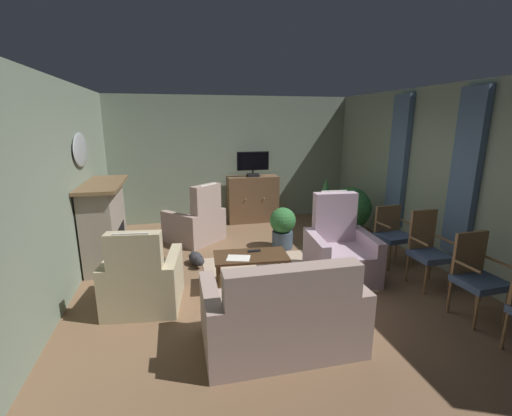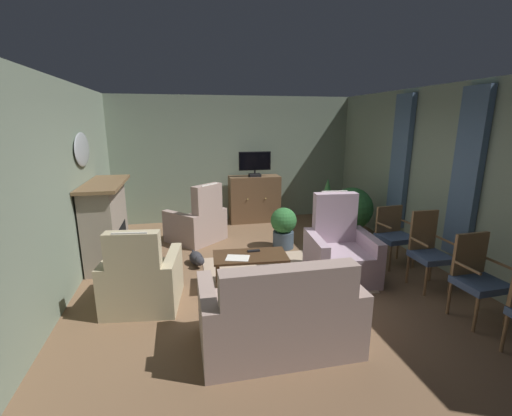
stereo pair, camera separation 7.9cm
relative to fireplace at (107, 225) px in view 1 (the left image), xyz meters
The scene contains 25 objects.
ground_plane 2.73m from the fireplace, 25.81° to the right, with size 5.92×7.02×0.04m, color brown.
wall_back 3.27m from the fireplace, 41.44° to the left, with size 5.92×0.10×2.75m, color gray.
wall_left 1.42m from the fireplace, 105.75° to the right, with size 0.10×7.02×2.75m, color gray.
wall_right_with_window 5.28m from the fireplace, 12.75° to the right, with size 0.10×7.02×2.75m, color gray.
curtain_panel_near 5.36m from the fireplace, 19.14° to the right, with size 0.10×0.44×2.31m, color slate.
curtain_panel_far 5.07m from the fireplace, ahead, with size 0.10×0.44×2.31m, color slate.
rug_central 2.87m from the fireplace, 23.36° to the right, with size 2.24×1.69×0.01m, color tan.
fireplace is the anchor object (origin of this frame).
wall_mirror_oval 1.21m from the fireplace, behind, with size 0.06×0.82×0.51m, color #B2B7BF.
tv_cabinet 3.28m from the fireplace, 32.38° to the left, with size 1.12×0.48×1.03m.
television 3.33m from the fireplace, 31.59° to the left, with size 0.70×0.20×0.54m.
coffee_table 2.50m from the fireplace, 34.77° to the right, with size 1.02×0.59×0.47m.
tv_remote 2.49m from the fireplace, 31.67° to the right, with size 0.17×0.05×0.02m, color black.
folded_newspaper 2.39m from the fireplace, 38.76° to the right, with size 0.30×0.22×0.01m, color silver.
sofa_floral 3.46m from the fireplace, 52.99° to the right, with size 1.55×0.90×0.99m.
armchair_angled_to_table 1.76m from the fireplace, 67.70° to the right, with size 0.96×0.96×1.06m.
armchair_facing_sofa 3.65m from the fireplace, 21.83° to the right, with size 0.97×0.97×1.21m.
armchair_beside_cabinet 1.62m from the fireplace, 25.14° to the left, with size 1.22×1.21×1.13m.
side_chair_far_end 5.17m from the fireplace, 31.39° to the right, with size 0.50×0.45×0.99m.
side_chair_tucked_against_wall 4.80m from the fireplace, 22.96° to the right, with size 0.43×0.45×1.04m.
side_chair_beside_plant 4.54m from the fireplace, 13.79° to the right, with size 0.53×0.48×0.92m.
potted_plant_small_fern_corner 2.93m from the fireplace, ahead, with size 0.46×0.46×0.74m.
potted_plant_tall_palm_by_window 4.32m from the fireplace, ahead, with size 0.80×0.80×1.01m.
potted_plant_leafy_by_curtain 4.20m from the fireplace, 11.59° to the left, with size 0.47×0.47×1.08m.
cat 1.54m from the fireplace, 19.61° to the right, with size 0.27×0.66×0.22m.
Camera 1 is at (-1.27, -4.55, 2.23)m, focal length 24.45 mm.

